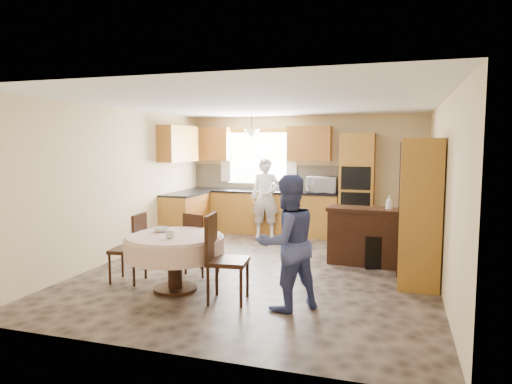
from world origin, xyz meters
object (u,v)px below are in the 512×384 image
Objects in this scene: dining_table at (175,247)px; person_dining at (287,243)px; cupboard at (419,211)px; chair_right at (221,253)px; oven_tower at (357,187)px; sideboard at (366,238)px; person_sink at (266,198)px; chair_left at (133,244)px; chair_back at (198,241)px.

dining_table is 1.58m from person_dining.
chair_right is at bearing -146.53° from cupboard.
oven_tower reaches higher than dining_table.
sideboard is 0.60× the size of cupboard.
person_sink is (-0.56, 3.84, 0.22)m from chair_right.
chair_right reaches higher than sideboard.
chair_right is 0.66× the size of person_sink.
oven_tower is at bearing 139.69° from chair_left.
person_sink reaches higher than sideboard.
chair_right is at bearing -106.23° from oven_tower.
oven_tower is at bearing 111.54° from cupboard.
chair_left is (-2.68, -3.88, -0.53)m from oven_tower.
cupboard reaches higher than dining_table.
chair_back is at bearing 124.25° from chair_left.
sideboard is at bearing -80.79° from oven_tower.
person_sink reaches higher than chair_right.
cupboard is 1.54× the size of dining_table.
chair_right is at bearing -15.71° from dining_table.
chair_right is (1.45, -0.35, 0.06)m from chair_left.
cupboard reaches higher than chair_left.
dining_table is (-2.28, -2.06, 0.14)m from sideboard.
chair_back is at bearing 30.45° from chair_right.
sideboard reaches higher than dining_table.
oven_tower is 2.09m from sideboard.
chair_back is at bearing -145.19° from sideboard.
person_sink is (0.18, 2.89, 0.31)m from chair_back.
cupboard is 3.13m from chair_back.
cupboard reaches higher than chair_right.
cupboard is 3.69m from person_sink.
chair_right reaches higher than dining_table.
chair_back is at bearing 90.71° from dining_table.
chair_left is at bearing -124.69° from oven_tower.
sideboard is 2.42m from person_dining.
person_sink is at bearing -167.70° from oven_tower.
oven_tower reaches higher than chair_back.
oven_tower is 3.87m from chair_back.
chair_left is 1.05× the size of chair_back.
oven_tower reaches higher than sideboard.
cupboard is 3.96m from chair_left.
oven_tower is at bearing -139.78° from person_dining.
sideboard is at bearing -47.43° from person_sink.
chair_right is at bearing -45.64° from person_dining.
oven_tower is 2.21× the size of chair_left.
person_sink is at bearing 87.28° from dining_table.
oven_tower is at bearing -23.65° from chair_right.
chair_back is (-1.97, -3.28, -0.56)m from oven_tower.
cupboard is at bearing -63.95° from chair_right.
oven_tower is 4.51m from dining_table.
person_dining reaches higher than chair_left.
chair_back is at bearing -169.34° from cupboard.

